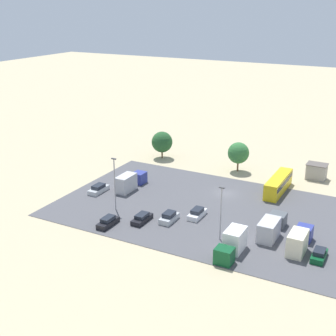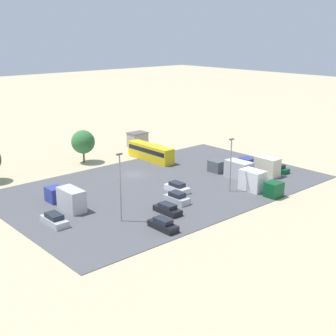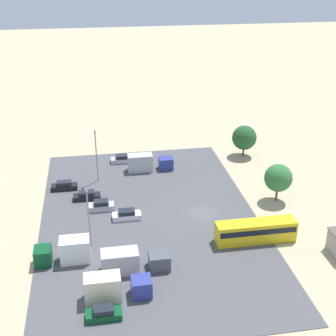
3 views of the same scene
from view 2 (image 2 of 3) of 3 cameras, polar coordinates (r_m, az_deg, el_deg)
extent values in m
plane|color=tan|center=(85.14, -4.22, -0.84)|extent=(400.00, 400.00, 0.00)
cube|color=#4C4C51|center=(78.81, -0.43, -2.19)|extent=(52.93, 33.39, 0.08)
cube|color=#9E998E|center=(105.43, -3.73, 3.45)|extent=(3.91, 2.97, 3.16)
cube|color=#59514C|center=(105.08, -3.75, 4.32)|extent=(4.15, 3.21, 0.12)
cube|color=gold|center=(94.18, -2.12, 1.93)|extent=(2.53, 11.59, 3.12)
cube|color=black|center=(94.04, -2.12, 2.26)|extent=(2.57, 11.13, 0.87)
cube|color=#ADB2B7|center=(65.19, -13.67, -6.32)|extent=(1.95, 4.68, 0.88)
cube|color=#1E232D|center=(64.90, -13.72, -5.69)|extent=(1.64, 2.62, 0.65)
cube|color=black|center=(61.85, -0.60, -7.10)|extent=(1.72, 4.49, 0.88)
cube|color=#1E232D|center=(61.55, -0.60, -6.44)|extent=(1.44, 2.52, 0.65)
cube|color=#ADB2B7|center=(71.13, 1.11, -3.85)|extent=(1.91, 4.09, 0.95)
cube|color=#1E232D|center=(70.85, 1.11, -3.23)|extent=(1.61, 2.29, 0.69)
cube|color=silver|center=(75.97, 1.10, -2.54)|extent=(1.85, 4.46, 0.88)
cube|color=#1E232D|center=(75.73, 1.11, -1.99)|extent=(1.55, 2.50, 0.64)
cube|color=#0C4723|center=(88.59, 13.23, -0.20)|extent=(1.81, 4.10, 0.86)
cube|color=#1E232D|center=(88.39, 13.27, 0.26)|extent=(1.52, 2.30, 0.63)
cube|color=black|center=(67.10, -0.06, -5.19)|extent=(1.81, 4.51, 0.82)
cube|color=#1E232D|center=(66.84, -0.06, -4.62)|extent=(1.52, 2.52, 0.60)
cube|color=navy|center=(88.58, 9.60, 0.50)|extent=(2.36, 2.44, 2.33)
cube|color=beige|center=(85.76, 12.00, 0.18)|extent=(2.36, 4.35, 3.33)
cube|color=#4C5156|center=(86.77, 6.02, 0.24)|extent=(2.58, 2.72, 2.14)
cube|color=#B2B2B7|center=(83.43, 8.62, -0.19)|extent=(2.58, 4.83, 3.06)
cube|color=#0C4723|center=(75.18, 12.76, -2.57)|extent=(2.52, 2.23, 2.36)
cube|color=white|center=(77.40, 10.27, -1.47)|extent=(2.52, 3.97, 3.38)
cube|color=navy|center=(73.40, -13.60, -3.13)|extent=(2.33, 2.59, 2.27)
cube|color=#B2B2B7|center=(69.17, -11.69, -3.80)|extent=(2.33, 4.61, 3.24)
cylinder|color=brown|center=(94.06, -10.22, 1.40)|extent=(0.36, 0.36, 2.46)
sphere|color=#337038|center=(93.35, -10.31, 3.15)|extent=(4.62, 4.62, 4.62)
cylinder|color=gray|center=(75.55, 7.64, 0.23)|extent=(0.20, 0.20, 8.48)
cube|color=#4C4C51|center=(74.44, 7.77, 3.50)|extent=(0.90, 0.28, 0.20)
cylinder|color=gray|center=(63.24, -5.83, -2.55)|extent=(0.20, 0.20, 9.31)
cube|color=#4C4C51|center=(61.84, -5.95, 1.69)|extent=(0.90, 0.28, 0.20)
camera|label=1|loc=(80.39, 61.20, 15.27)|focal=50.00mm
camera|label=3|loc=(122.55, 26.53, 20.91)|focal=50.00mm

